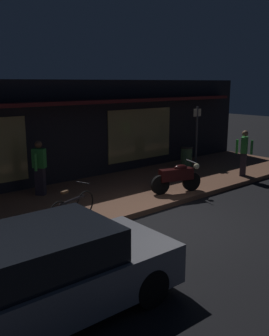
# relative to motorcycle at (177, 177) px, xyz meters

# --- Properties ---
(ground_plane) EXTENTS (60.00, 60.00, 0.00)m
(ground_plane) POSITION_rel_motorcycle_xyz_m (-1.75, -1.61, -0.65)
(ground_plane) COLOR black
(sidewalk_slab) EXTENTS (18.00, 4.00, 0.15)m
(sidewalk_slab) POSITION_rel_motorcycle_xyz_m (-1.75, 1.39, -0.57)
(sidewalk_slab) COLOR brown
(sidewalk_slab) RESTS_ON ground_plane
(storefront_building) EXTENTS (18.00, 3.30, 3.60)m
(storefront_building) POSITION_rel_motorcycle_xyz_m (-1.75, 4.78, 1.16)
(storefront_building) COLOR black
(storefront_building) RESTS_ON ground_plane
(motorcycle) EXTENTS (1.65, 0.75, 0.97)m
(motorcycle) POSITION_rel_motorcycle_xyz_m (0.00, 0.00, 0.00)
(motorcycle) COLOR black
(motorcycle) RESTS_ON sidewalk_slab
(bicycle_parked) EXTENTS (1.59, 0.61, 0.91)m
(bicycle_parked) POSITION_rel_motorcycle_xyz_m (-3.82, -0.08, -0.14)
(bicycle_parked) COLOR black
(bicycle_parked) RESTS_ON sidewalk_slab
(person_photographer) EXTENTS (0.53, 0.45, 1.67)m
(person_photographer) POSITION_rel_motorcycle_xyz_m (-3.35, 2.52, 0.38)
(person_photographer) COLOR #28232D
(person_photographer) RESTS_ON sidewalk_slab
(person_bystander) EXTENTS (0.44, 0.58, 1.67)m
(person_bystander) POSITION_rel_motorcycle_xyz_m (3.45, -0.07, 0.38)
(person_bystander) COLOR #28232D
(person_bystander) RESTS_ON sidewalk_slab
(sign_post) EXTENTS (0.44, 0.09, 2.40)m
(sign_post) POSITION_rel_motorcycle_xyz_m (3.64, 2.36, 0.86)
(sign_post) COLOR #47474C
(sign_post) RESTS_ON sidewalk_slab
(trash_bin) EXTENTS (0.48, 0.48, 0.93)m
(trash_bin) POSITION_rel_motorcycle_xyz_m (2.61, 1.96, -0.03)
(trash_bin) COLOR #2D4C33
(trash_bin) RESTS_ON sidewalk_slab
(parked_car_near) EXTENTS (4.15, 1.87, 1.42)m
(parked_car_near) POSITION_rel_motorcycle_xyz_m (-6.01, -2.96, 0.06)
(parked_car_near) COLOR black
(parked_car_near) RESTS_ON ground_plane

